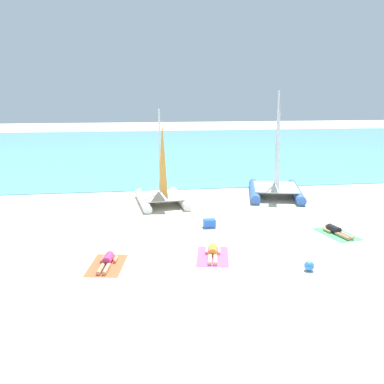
{
  "coord_description": "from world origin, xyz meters",
  "views": [
    {
      "loc": [
        -2.6,
        -13.71,
        5.58
      ],
      "look_at": [
        0.0,
        4.61,
        1.2
      ],
      "focal_mm": 39.04,
      "sensor_mm": 36.0,
      "label": 1
    }
  ],
  "objects_px": {
    "towel_left": "(107,265)",
    "towel_middle": "(213,256)",
    "towel_right": "(337,234)",
    "cooler_box": "(209,223)",
    "sailboat_blue": "(276,181)",
    "sailboat_white": "(162,190)",
    "sunbather_right": "(336,231)",
    "beach_ball": "(309,266)",
    "sunbather_middle": "(213,252)",
    "sunbather_left": "(107,261)"
  },
  "relations": [
    {
      "from": "beach_ball",
      "to": "cooler_box",
      "type": "xyz_separation_m",
      "value": [
        -2.38,
        4.85,
        0.02
      ]
    },
    {
      "from": "sunbather_left",
      "to": "towel_middle",
      "type": "relative_size",
      "value": 0.82
    },
    {
      "from": "beach_ball",
      "to": "cooler_box",
      "type": "bearing_deg",
      "value": 116.12
    },
    {
      "from": "sunbather_middle",
      "to": "sunbather_right",
      "type": "height_order",
      "value": "same"
    },
    {
      "from": "sailboat_blue",
      "to": "beach_ball",
      "type": "distance_m",
      "value": 10.08
    },
    {
      "from": "beach_ball",
      "to": "cooler_box",
      "type": "height_order",
      "value": "cooler_box"
    },
    {
      "from": "towel_middle",
      "to": "towel_right",
      "type": "bearing_deg",
      "value": 16.62
    },
    {
      "from": "sailboat_white",
      "to": "cooler_box",
      "type": "xyz_separation_m",
      "value": [
        1.73,
        -4.17,
        -0.54
      ]
    },
    {
      "from": "towel_left",
      "to": "cooler_box",
      "type": "relative_size",
      "value": 3.8
    },
    {
      "from": "sailboat_white",
      "to": "towel_left",
      "type": "relative_size",
      "value": 2.55
    },
    {
      "from": "towel_right",
      "to": "cooler_box",
      "type": "xyz_separation_m",
      "value": [
        -4.98,
        1.61,
        0.17
      ]
    },
    {
      "from": "cooler_box",
      "to": "towel_right",
      "type": "bearing_deg",
      "value": -17.87
    },
    {
      "from": "towel_left",
      "to": "sunbather_right",
      "type": "xyz_separation_m",
      "value": [
        9.08,
        1.96,
        0.13
      ]
    },
    {
      "from": "towel_left",
      "to": "towel_middle",
      "type": "distance_m",
      "value": 3.65
    },
    {
      "from": "sailboat_blue",
      "to": "sunbather_middle",
      "type": "distance_m",
      "value": 9.61
    },
    {
      "from": "towel_left",
      "to": "cooler_box",
      "type": "bearing_deg",
      "value": 40.38
    },
    {
      "from": "sailboat_blue",
      "to": "cooler_box",
      "type": "height_order",
      "value": "sailboat_blue"
    },
    {
      "from": "sailboat_white",
      "to": "cooler_box",
      "type": "distance_m",
      "value": 4.55
    },
    {
      "from": "sunbather_left",
      "to": "sunbather_middle",
      "type": "xyz_separation_m",
      "value": [
        3.64,
        0.27,
        0.0
      ]
    },
    {
      "from": "sailboat_white",
      "to": "towel_middle",
      "type": "distance_m",
      "value": 7.55
    },
    {
      "from": "sunbather_left",
      "to": "cooler_box",
      "type": "height_order",
      "value": "cooler_box"
    },
    {
      "from": "cooler_box",
      "to": "sailboat_blue",
      "type": "bearing_deg",
      "value": 46.86
    },
    {
      "from": "towel_right",
      "to": "sunbather_left",
      "type": "bearing_deg",
      "value": -168.62
    },
    {
      "from": "sailboat_white",
      "to": "towel_middle",
      "type": "height_order",
      "value": "sailboat_white"
    },
    {
      "from": "sunbather_left",
      "to": "sunbather_right",
      "type": "distance_m",
      "value": 9.27
    },
    {
      "from": "sunbather_left",
      "to": "towel_right",
      "type": "xyz_separation_m",
      "value": [
        9.08,
        1.83,
        -0.13
      ]
    },
    {
      "from": "towel_middle",
      "to": "sailboat_white",
      "type": "bearing_deg",
      "value": 99.6
    },
    {
      "from": "sunbather_middle",
      "to": "cooler_box",
      "type": "bearing_deg",
      "value": 93.29
    },
    {
      "from": "sunbather_right",
      "to": "sunbather_left",
      "type": "bearing_deg",
      "value": -179.65
    },
    {
      "from": "beach_ball",
      "to": "towel_right",
      "type": "bearing_deg",
      "value": 51.32
    },
    {
      "from": "sailboat_blue",
      "to": "sunbather_middle",
      "type": "xyz_separation_m",
      "value": [
        -5.09,
        -8.11,
        -0.73
      ]
    },
    {
      "from": "sunbather_middle",
      "to": "sunbather_right",
      "type": "bearing_deg",
      "value": 28.26
    },
    {
      "from": "sailboat_white",
      "to": "sunbather_left",
      "type": "distance_m",
      "value": 7.99
    },
    {
      "from": "sunbather_right",
      "to": "sailboat_blue",
      "type": "bearing_deg",
      "value": 81.49
    },
    {
      "from": "towel_right",
      "to": "sailboat_blue",
      "type": "bearing_deg",
      "value": 93.02
    },
    {
      "from": "sunbather_left",
      "to": "beach_ball",
      "type": "distance_m",
      "value": 6.64
    },
    {
      "from": "sunbather_right",
      "to": "beach_ball",
      "type": "height_order",
      "value": "beach_ball"
    },
    {
      "from": "sailboat_blue",
      "to": "sunbather_left",
      "type": "distance_m",
      "value": 12.13
    },
    {
      "from": "sunbather_right",
      "to": "towel_left",
      "type": "bearing_deg",
      "value": -179.27
    },
    {
      "from": "towel_right",
      "to": "cooler_box",
      "type": "relative_size",
      "value": 3.8
    },
    {
      "from": "sunbather_left",
      "to": "cooler_box",
      "type": "xyz_separation_m",
      "value": [
        4.1,
        3.43,
        0.05
      ]
    },
    {
      "from": "sunbather_middle",
      "to": "beach_ball",
      "type": "distance_m",
      "value": 3.3
    },
    {
      "from": "towel_middle",
      "to": "sunbather_right",
      "type": "distance_m",
      "value": 5.7
    },
    {
      "from": "sunbather_right",
      "to": "towel_middle",
      "type": "bearing_deg",
      "value": -174.15
    },
    {
      "from": "sunbather_middle",
      "to": "sunbather_left",
      "type": "bearing_deg",
      "value": -164.27
    },
    {
      "from": "sailboat_blue",
      "to": "towel_middle",
      "type": "relative_size",
      "value": 3.03
    },
    {
      "from": "sailboat_blue",
      "to": "towel_middle",
      "type": "xyz_separation_m",
      "value": [
        -5.11,
        -8.18,
        -0.85
      ]
    },
    {
      "from": "towel_left",
      "to": "sailboat_blue",
      "type": "bearing_deg",
      "value": 43.98
    },
    {
      "from": "towel_middle",
      "to": "sunbather_left",
      "type": "bearing_deg",
      "value": -176.84
    },
    {
      "from": "towel_right",
      "to": "sunbather_right",
      "type": "xyz_separation_m",
      "value": [
        -0.01,
        0.07,
        0.13
      ]
    }
  ]
}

